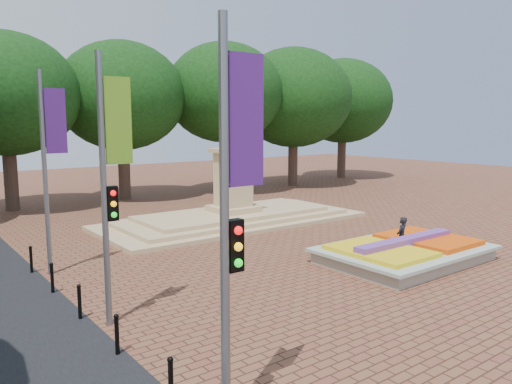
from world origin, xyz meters
The scene contains 7 objects.
ground centered at (0.00, 0.00, 0.00)m, with size 90.00×90.00×0.00m, color brown.
flower_bed centered at (1.03, -2.00, 0.38)m, with size 6.30×4.30×0.91m.
monument centered at (0.00, 8.00, 0.88)m, with size 14.00×6.00×6.40m.
tree_row_back centered at (2.33, 18.00, 6.67)m, with size 44.80×8.80×10.43m.
banner_poles centered at (-10.08, -1.31, 3.88)m, with size 0.88×11.17×7.00m.
bollard_row centered at (-10.70, -1.50, 0.53)m, with size 0.12×13.12×0.98m.
pedestrian centered at (1.52, -1.45, 0.78)m, with size 0.57×0.38×1.57m, color black.
Camera 1 is at (-14.70, -13.27, 5.28)m, focal length 35.00 mm.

